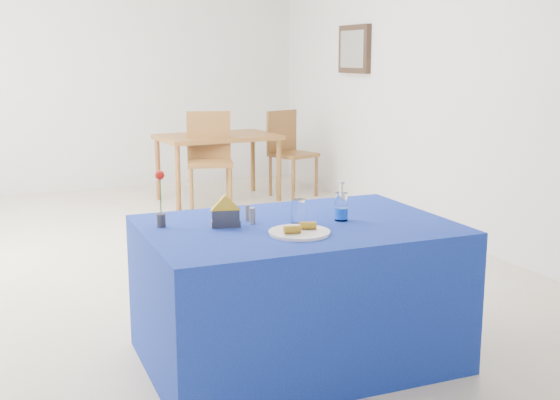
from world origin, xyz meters
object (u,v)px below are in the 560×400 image
object	(u,v)px
oak_table	(218,142)
chair_bg_right	(288,147)
water_bottle	(341,207)
chair_bg_left	(209,154)
plate	(299,232)
blue_table	(297,292)

from	to	relation	value
oak_table	chair_bg_right	distance (m)	0.87
water_bottle	oak_table	size ratio (longest dim) A/B	0.16
water_bottle	chair_bg_right	bearing A→B (deg)	70.46
water_bottle	chair_bg_right	xyz separation A→B (m)	(1.52, 4.28, -0.25)
chair_bg_left	plate	bearing A→B (deg)	-85.72
water_bottle	chair_bg_left	xyz separation A→B (m)	(0.43, 3.88, -0.23)
oak_table	chair_bg_left	bearing A→B (deg)	-118.23
water_bottle	blue_table	bearing A→B (deg)	175.04
chair_bg_left	water_bottle	bearing A→B (deg)	-81.51
water_bottle	oak_table	distance (m)	4.35
blue_table	chair_bg_left	bearing A→B (deg)	79.99
blue_table	chair_bg_right	world-z (taller)	chair_bg_right
chair_bg_left	chair_bg_right	size ratio (longest dim) A/B	1.05
plate	water_bottle	bearing A→B (deg)	29.23
water_bottle	plate	bearing A→B (deg)	-150.77
plate	oak_table	world-z (taller)	plate
oak_table	chair_bg_left	xyz separation A→B (m)	(-0.23, -0.42, -0.07)
water_bottle	chair_bg_right	world-z (taller)	chair_bg_right
plate	blue_table	distance (m)	0.44
plate	chair_bg_left	size ratio (longest dim) A/B	0.29
blue_table	water_bottle	world-z (taller)	water_bottle
blue_table	chair_bg_right	size ratio (longest dim) A/B	1.60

